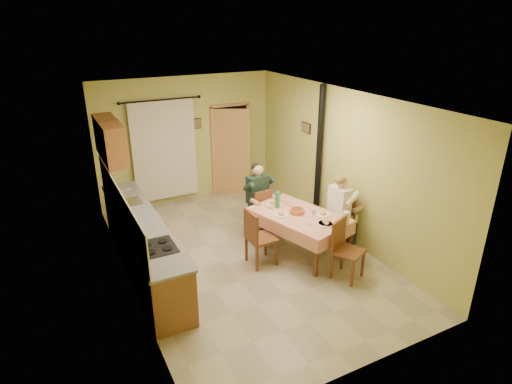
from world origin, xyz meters
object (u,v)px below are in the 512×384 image
man_far (258,191)px  man_right (341,203)px  chair_near (347,261)px  chair_left (261,248)px  chair_right (339,232)px  dining_table (298,233)px  chair_far (259,219)px  stove_flue (318,175)px

man_far → man_right: 1.57m
chair_near → man_far: man_far is taller
chair_near → chair_left: chair_left is taller
chair_right → man_far: man_far is taller
chair_right → dining_table: bearing=73.5°
chair_far → stove_flue: (1.29, -0.09, 0.74)m
chair_far → chair_near: (0.54, -2.03, 0.00)m
chair_near → chair_left: bearing=-69.1°
chair_far → chair_left: size_ratio=0.94×
chair_right → stove_flue: (0.22, 1.06, 0.74)m
chair_far → man_far: (-0.00, 0.01, 0.59)m
chair_left → man_far: 1.28m
chair_far → man_far: size_ratio=0.68×
dining_table → stove_flue: bearing=25.2°
chair_far → dining_table: bearing=-80.6°
chair_left → stove_flue: (1.78, 0.93, 0.73)m
chair_far → man_right: 1.67m
dining_table → man_far: 1.16m
chair_right → chair_left: 1.56m
dining_table → chair_left: bearing=165.2°
dining_table → stove_flue: stove_flue is taller
chair_right → man_right: bearing=90.0°
chair_near → dining_table: bearing=-100.3°
dining_table → chair_near: (0.27, -1.04, -0.09)m
stove_flue → chair_near: bearing=-111.0°
chair_right → stove_flue: 1.31m
chair_right → man_right: 0.59m
man_right → dining_table: bearing=73.2°
dining_table → man_far: (-0.28, 1.01, 0.50)m
man_right → stove_flue: 1.10m
stove_flue → chair_right: bearing=-101.9°
dining_table → chair_left: size_ratio=1.89×
dining_table → man_right: (0.78, -0.16, 0.50)m
chair_near → man_far: size_ratio=0.72×
dining_table → stove_flue: 1.50m
chair_near → man_right: bearing=-144.8°
chair_far → chair_right: chair_right is taller
man_right → stove_flue: bearing=-18.0°
chair_right → stove_flue: size_ratio=0.34×
chair_right → chair_near: bearing=144.1°
chair_left → chair_far: bearing=152.4°
chair_far → chair_right: 1.57m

